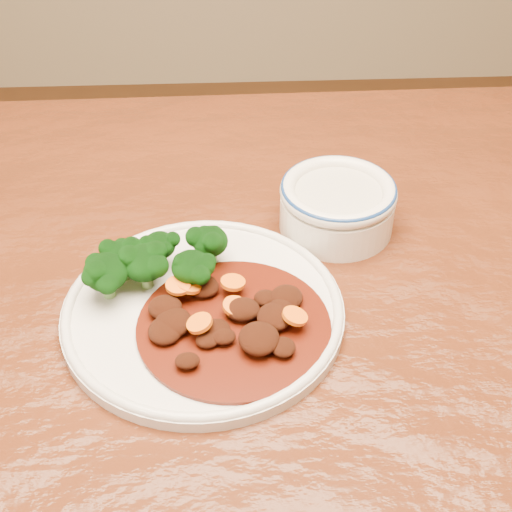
{
  "coord_description": "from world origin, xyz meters",
  "views": [
    {
      "loc": [
        -0.03,
        -0.59,
        1.29
      ],
      "look_at": [
        0.0,
        0.02,
        0.77
      ],
      "focal_mm": 50.0,
      "sensor_mm": 36.0,
      "label": 1
    }
  ],
  "objects": [
    {
      "name": "dinner_plate",
      "position": [
        -0.06,
        -0.05,
        0.76
      ],
      "size": [
        0.3,
        0.3,
        0.02
      ],
      "rotation": [
        0.0,
        0.0,
        -0.38
      ],
      "color": "silver",
      "rests_on": "dining_table"
    },
    {
      "name": "broccoli_florets",
      "position": [
        -0.11,
        -0.01,
        0.79
      ],
      "size": [
        0.15,
        0.09,
        0.05
      ],
      "color": "#6D9D51",
      "rests_on": "dinner_plate"
    },
    {
      "name": "dip_bowl",
      "position": [
        0.1,
        0.1,
        0.79
      ],
      "size": [
        0.14,
        0.14,
        0.06
      ],
      "rotation": [
        0.0,
        0.0,
        0.34
      ],
      "color": "silver",
      "rests_on": "dining_table"
    },
    {
      "name": "dining_table",
      "position": [
        -0.0,
        0.0,
        0.67
      ],
      "size": [
        1.51,
        0.92,
        0.75
      ],
      "rotation": [
        0.0,
        0.0,
        0.01
      ],
      "color": "#4D200D",
      "rests_on": "ground"
    },
    {
      "name": "mince_stew",
      "position": [
        -0.03,
        -0.08,
        0.77
      ],
      "size": [
        0.2,
        0.2,
        0.03
      ],
      "color": "#4D1408",
      "rests_on": "dinner_plate"
    }
  ]
}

